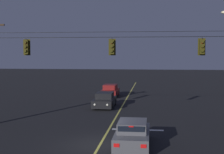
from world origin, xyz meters
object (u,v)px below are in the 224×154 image
(car_waiting_near_lane, at_px, (133,134))
(car_oncoming_lead, at_px, (105,100))
(traffic_light_centre, at_px, (202,47))
(car_oncoming_trailing, at_px, (110,91))
(traffic_light_left_inner, at_px, (112,47))
(traffic_light_leftmost, at_px, (26,47))

(car_waiting_near_lane, height_order, car_oncoming_lead, same)
(traffic_light_centre, distance_m, car_oncoming_trailing, 18.91)
(traffic_light_left_inner, xyz_separation_m, car_oncoming_trailing, (-2.20, 16.38, -4.82))
(traffic_light_leftmost, bearing_deg, car_oncoming_trailing, 76.92)
(traffic_light_left_inner, bearing_deg, car_oncoming_trailing, 97.65)
(car_oncoming_lead, bearing_deg, traffic_light_left_inner, -78.46)
(traffic_light_left_inner, bearing_deg, traffic_light_centre, 0.00)
(traffic_light_centre, relative_size, car_oncoming_trailing, 0.28)
(car_waiting_near_lane, bearing_deg, traffic_light_left_inner, 110.50)
(traffic_light_centre, relative_size, car_waiting_near_lane, 0.28)
(traffic_light_leftmost, height_order, car_oncoming_lead, traffic_light_leftmost)
(traffic_light_centre, height_order, car_oncoming_trailing, traffic_light_centre)
(traffic_light_leftmost, distance_m, car_oncoming_trailing, 17.50)
(traffic_light_leftmost, relative_size, car_waiting_near_lane, 0.28)
(traffic_light_leftmost, distance_m, traffic_light_left_inner, 6.01)
(traffic_light_leftmost, bearing_deg, traffic_light_centre, 0.00)
(traffic_light_leftmost, relative_size, car_oncoming_trailing, 0.28)
(traffic_light_leftmost, bearing_deg, car_waiting_near_lane, -30.30)
(traffic_light_leftmost, xyz_separation_m, traffic_light_centre, (11.92, 0.00, 0.00))
(car_oncoming_trailing, bearing_deg, car_waiting_near_lane, -79.48)
(traffic_light_centre, xyz_separation_m, car_oncoming_lead, (-7.62, 8.34, -4.82))
(traffic_light_left_inner, distance_m, car_waiting_near_lane, 6.80)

